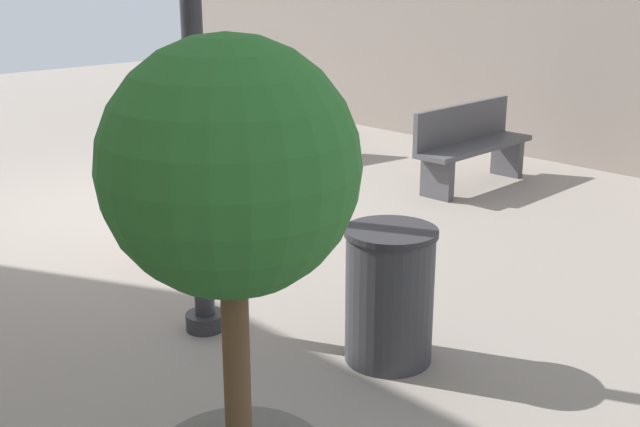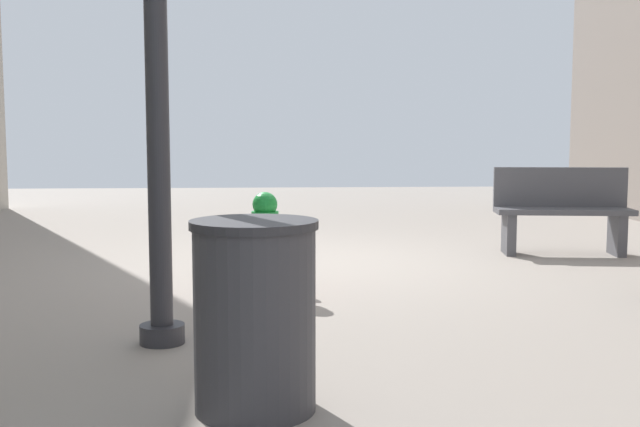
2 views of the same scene
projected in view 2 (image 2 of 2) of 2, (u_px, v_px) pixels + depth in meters
name	position (u px, v px, depth m)	size (l,w,h in m)	color
ground_plane	(316.00, 263.00, 7.78)	(23.40, 23.40, 0.00)	gray
fire_hydrant	(266.00, 242.00, 6.29)	(0.38, 0.41, 0.83)	red
bench_near	(562.00, 210.00, 8.35)	(1.50, 0.64, 0.95)	#4C4C51
trash_bin	(255.00, 315.00, 3.55)	(0.60, 0.60, 0.90)	#38383D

